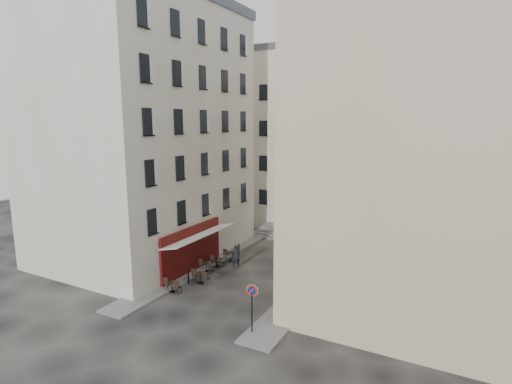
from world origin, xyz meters
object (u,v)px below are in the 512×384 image
Objects in this scene: bistro_table_a at (173,286)px; bistro_table_b at (201,277)px; no_parking_sign at (252,299)px; pedestrian at (236,256)px.

bistro_table_b is (0.83, 2.06, 0.02)m from bistro_table_a.
no_parking_sign is 2.06× the size of bistro_table_a.
bistro_table_a is 2.22m from bistro_table_b.
bistro_table_b reaches higher than bistro_table_a.
bistro_table_b is 0.74× the size of pedestrian.
pedestrian is at bearing 75.92° from bistro_table_a.
pedestrian is (0.62, 3.70, 0.44)m from bistro_table_b.
no_parking_sign reaches higher than bistro_table_a.
no_parking_sign is 9.77m from pedestrian.
no_parking_sign reaches higher than pedestrian.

